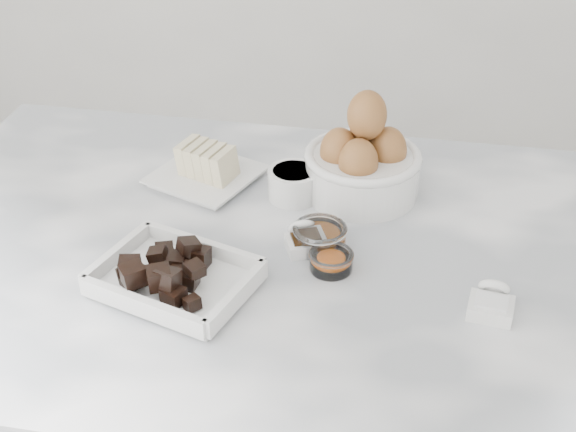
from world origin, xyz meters
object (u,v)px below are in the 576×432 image
object	(u,v)px
vanilla_spoon	(304,240)
butter_plate	(204,168)
chocolate_dish	(174,274)
zest_bowl	(331,260)
honey_bowl	(320,236)
egg_bowl	(363,162)
sugar_ramekin	(294,183)
salt_spoon	(492,303)

from	to	relation	value
vanilla_spoon	butter_plate	bearing A→B (deg)	140.72
chocolate_dish	zest_bowl	world-z (taller)	chocolate_dish
honey_bowl	butter_plate	bearing A→B (deg)	144.73
butter_plate	egg_bowl	bearing A→B (deg)	1.47
honey_bowl	vanilla_spoon	xyz separation A→B (m)	(-0.02, -0.01, -0.00)
sugar_ramekin	salt_spoon	world-z (taller)	sugar_ramekin
zest_bowl	vanilla_spoon	bearing A→B (deg)	136.11
honey_bowl	salt_spoon	world-z (taller)	salt_spoon
sugar_ramekin	honey_bowl	size ratio (longest dim) A/B	1.03
zest_bowl	vanilla_spoon	distance (m)	0.06
honey_bowl	chocolate_dish	bearing A→B (deg)	-143.46
chocolate_dish	honey_bowl	distance (m)	0.23
sugar_ramekin	egg_bowl	bearing A→B (deg)	16.95
chocolate_dish	sugar_ramekin	world-z (taller)	chocolate_dish
butter_plate	sugar_ramekin	bearing A→B (deg)	-9.25
chocolate_dish	egg_bowl	bearing A→B (deg)	52.96
butter_plate	egg_bowl	world-z (taller)	egg_bowl
egg_bowl	zest_bowl	size ratio (longest dim) A/B	2.92
butter_plate	honey_bowl	xyz separation A→B (m)	(0.22, -0.16, -0.01)
vanilla_spoon	salt_spoon	world-z (taller)	salt_spoon
honey_bowl	sugar_ramekin	bearing A→B (deg)	115.82
chocolate_dish	sugar_ramekin	size ratio (longest dim) A/B	2.96
butter_plate	zest_bowl	bearing A→B (deg)	-40.20
zest_bowl	salt_spoon	bearing A→B (deg)	-13.60
butter_plate	chocolate_dish	bearing A→B (deg)	-82.05
butter_plate	honey_bowl	size ratio (longest dim) A/B	2.49
chocolate_dish	zest_bowl	xyz separation A→B (m)	(0.21, 0.08, -0.01)
vanilla_spoon	zest_bowl	bearing A→B (deg)	-43.89
salt_spoon	chocolate_dish	bearing A→B (deg)	-176.10
chocolate_dish	salt_spoon	world-z (taller)	chocolate_dish
chocolate_dish	butter_plate	xyz separation A→B (m)	(-0.04, 0.29, 0.00)
sugar_ramekin	vanilla_spoon	world-z (taller)	sugar_ramekin
butter_plate	vanilla_spoon	xyz separation A→B (m)	(0.20, -0.17, -0.01)
honey_bowl	egg_bowl	bearing A→B (deg)	75.06
chocolate_dish	vanilla_spoon	xyz separation A→B (m)	(0.16, 0.13, -0.01)
butter_plate	zest_bowl	size ratio (longest dim) A/B	3.14
honey_bowl	salt_spoon	distance (m)	0.27
zest_bowl	salt_spoon	size ratio (longest dim) A/B	0.85
egg_bowl	zest_bowl	xyz separation A→B (m)	(-0.02, -0.22, -0.04)
egg_bowl	honey_bowl	world-z (taller)	egg_bowl
butter_plate	zest_bowl	world-z (taller)	butter_plate
egg_bowl	vanilla_spoon	world-z (taller)	egg_bowl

